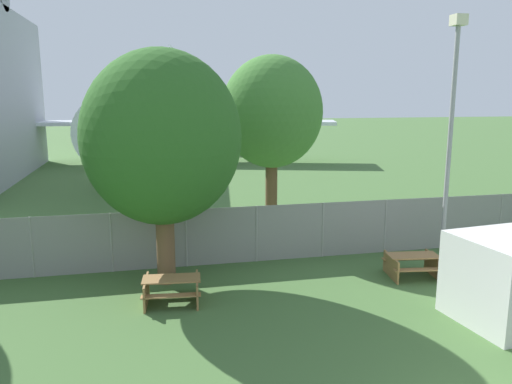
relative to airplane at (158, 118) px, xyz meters
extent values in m
cylinder|color=gray|center=(-4.95, -27.51, -3.05)|extent=(0.07, 0.07, 2.08)
cylinder|color=gray|center=(-2.40, -27.51, -3.05)|extent=(0.07, 0.07, 2.08)
cylinder|color=gray|center=(0.14, -27.51, -3.05)|extent=(0.07, 0.07, 2.08)
cylinder|color=gray|center=(2.69, -27.51, -3.05)|extent=(0.07, 0.07, 2.08)
cylinder|color=gray|center=(5.23, -27.51, -3.05)|extent=(0.07, 0.07, 2.08)
cylinder|color=gray|center=(7.78, -27.51, -3.05)|extent=(0.07, 0.07, 2.08)
cylinder|color=gray|center=(10.32, -27.51, -3.05)|extent=(0.07, 0.07, 2.08)
cylinder|color=gray|center=(12.87, -27.51, -3.05)|extent=(0.07, 0.07, 2.08)
cube|color=gray|center=(5.23, -27.51, -3.05)|extent=(56.00, 0.01, 2.08)
cylinder|color=white|center=(-0.06, -0.43, 0.05)|extent=(8.14, 31.10, 3.63)
cone|color=white|center=(-2.60, -17.51, 0.05)|extent=(4.13, 4.13, 3.63)
cone|color=white|center=(2.54, 17.10, 0.05)|extent=(3.90, 4.97, 3.27)
cube|color=white|center=(8.84, -0.19, -0.50)|extent=(14.56, 8.09, 0.30)
cylinder|color=#939399|center=(6.82, 0.44, -1.46)|extent=(2.10, 3.47, 1.64)
cube|color=white|center=(-8.51, 2.39, -0.50)|extent=(13.94, 4.44, 0.30)
cylinder|color=#939399|center=(-6.40, 2.40, -1.46)|extent=(2.10, 3.47, 1.64)
cube|color=white|center=(2.07, 13.95, 4.59)|extent=(0.72, 3.27, 5.45)
cube|color=white|center=(2.05, 13.77, 0.41)|extent=(8.33, 4.05, 0.20)
cylinder|color=#2D2D33|center=(-1.54, -10.37, -2.93)|extent=(0.24, 0.24, 2.33)
cylinder|color=#2D2D33|center=(-1.54, -10.37, -3.81)|extent=(0.38, 0.60, 0.56)
cylinder|color=#2D2D33|center=(2.32, 0.78, -2.93)|extent=(0.24, 0.24, 2.33)
cylinder|color=#2D2D33|center=(2.32, 0.78, -3.81)|extent=(0.38, 0.60, 0.56)
cylinder|color=#2D2D33|center=(-1.99, 1.42, -2.93)|extent=(0.24, 0.24, 2.33)
cylinder|color=#2D2D33|center=(-1.99, 1.42, -3.81)|extent=(0.38, 0.60, 0.56)
cube|color=olive|center=(-0.54, -30.61, -3.35)|extent=(1.74, 0.91, 0.04)
cube|color=olive|center=(-0.49, -30.05, -3.65)|extent=(1.70, 0.44, 0.04)
cube|color=olive|center=(-0.60, -31.16, -3.65)|extent=(1.70, 0.44, 0.04)
cube|color=olive|center=(0.19, -30.68, -3.72)|extent=(0.19, 1.40, 0.74)
cube|color=olive|center=(-1.28, -30.54, -3.72)|extent=(0.19, 1.40, 0.74)
cube|color=olive|center=(7.46, -30.18, -3.35)|extent=(1.77, 0.99, 0.04)
cube|color=olive|center=(7.54, -29.63, -3.65)|extent=(1.70, 0.51, 0.04)
cube|color=olive|center=(7.39, -30.73, -3.65)|extent=(1.70, 0.51, 0.04)
cube|color=olive|center=(8.19, -30.28, -3.72)|extent=(0.25, 1.39, 0.74)
cube|color=olive|center=(6.73, -30.08, -3.72)|extent=(0.25, 1.39, 0.74)
cylinder|color=brown|center=(4.14, -23.98, -2.35)|extent=(0.52, 0.52, 3.49)
ellipsoid|color=#427A33|center=(4.14, -23.98, 1.22)|extent=(4.29, 4.29, 4.72)
cylinder|color=brown|center=(-0.62, -28.90, -2.79)|extent=(0.59, 0.59, 2.62)
ellipsoid|color=#2D6023|center=(-0.62, -28.90, 0.62)|extent=(4.94, 4.94, 5.44)
cylinder|color=#99999E|center=(9.23, -29.12, 0.05)|extent=(0.16, 0.16, 8.28)
cube|color=beige|center=(9.23, -29.12, 4.37)|extent=(0.44, 0.44, 0.36)
camera|label=1|loc=(-1.11, -44.62, 1.90)|focal=35.00mm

